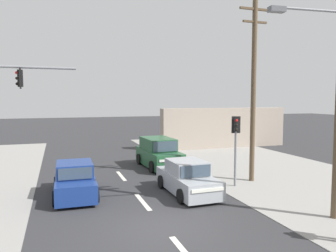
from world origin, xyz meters
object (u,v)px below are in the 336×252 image
at_px(sedan_oncoming_mid, 75,181).
at_px(suv_crossing_left, 159,154).
at_px(utility_pole_midground_right, 253,88).
at_px(sedan_oncoming_near, 187,179).
at_px(pedestal_signal_right_kerb, 236,139).

xyz_separation_m(sedan_oncoming_mid, suv_crossing_left, (5.48, 4.82, 0.18)).
xyz_separation_m(utility_pole_midground_right, suv_crossing_left, (-3.69, 5.08, -4.11)).
distance_m(utility_pole_midground_right, sedan_oncoming_near, 6.08).
xyz_separation_m(pedestal_signal_right_kerb, suv_crossing_left, (-2.28, 5.77, -1.53)).
height_order(utility_pole_midground_right, suv_crossing_left, utility_pole_midground_right).
bearing_deg(suv_crossing_left, pedestal_signal_right_kerb, -68.41).
bearing_deg(pedestal_signal_right_kerb, sedan_oncoming_mid, 173.04).
distance_m(pedestal_signal_right_kerb, sedan_oncoming_near, 3.27).
relative_size(sedan_oncoming_mid, suv_crossing_left, 0.93).
relative_size(utility_pole_midground_right, sedan_oncoming_near, 2.23).
height_order(utility_pole_midground_right, sedan_oncoming_mid, utility_pole_midground_right).
height_order(pedestal_signal_right_kerb, sedan_oncoming_near, pedestal_signal_right_kerb).
bearing_deg(sedan_oncoming_near, sedan_oncoming_mid, 165.36).
relative_size(pedestal_signal_right_kerb, sedan_oncoming_mid, 0.83).
relative_size(sedan_oncoming_near, sedan_oncoming_mid, 1.00).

